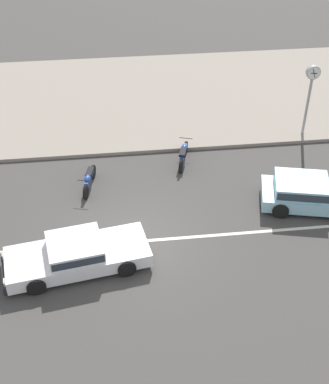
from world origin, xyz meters
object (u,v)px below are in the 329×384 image
(sedan_white_0, at_px, (76,254))
(street_clock, at_px, (311,85))
(hatchback_pale_blue_1, at_px, (307,192))
(motorcycle_0, at_px, (89,179))
(motorcycle_1, at_px, (183,154))

(sedan_white_0, xyz_separation_m, street_clock, (9.89, 7.07, 1.98))
(hatchback_pale_blue_1, relative_size, street_clock, 1.22)
(sedan_white_0, distance_m, motorcycle_0, 4.29)
(motorcycle_0, height_order, street_clock, street_clock)
(motorcycle_1, height_order, street_clock, street_clock)
(hatchback_pale_blue_1, distance_m, street_clock, 5.39)
(hatchback_pale_blue_1, bearing_deg, motorcycle_0, 165.85)
(sedan_white_0, height_order, hatchback_pale_blue_1, hatchback_pale_blue_1)
(street_clock, bearing_deg, motorcycle_1, -165.33)
(motorcycle_0, bearing_deg, street_clock, 16.48)
(sedan_white_0, relative_size, motorcycle_1, 2.59)
(sedan_white_0, distance_m, street_clock, 12.32)
(hatchback_pale_blue_1, distance_m, motorcycle_0, 8.23)
(motorcycle_0, bearing_deg, hatchback_pale_blue_1, -14.15)
(sedan_white_0, bearing_deg, motorcycle_0, 84.36)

